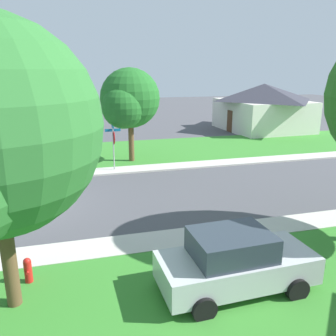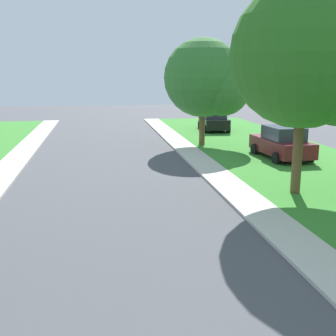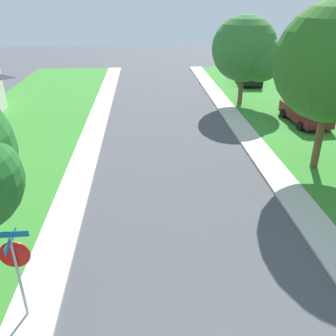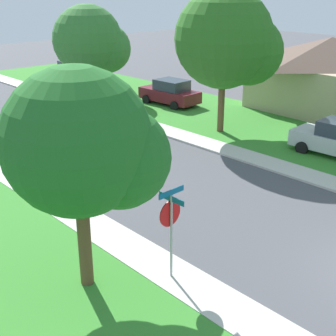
{
  "view_description": "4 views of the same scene",
  "coord_description": "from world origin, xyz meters",
  "px_view_note": "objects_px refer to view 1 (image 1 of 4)",
  "views": [
    {
      "loc": [
        15.62,
        2.42,
        5.94
      ],
      "look_at": [
        0.17,
        6.58,
        1.4
      ],
      "focal_mm": 37.21,
      "sensor_mm": 36.0,
      "label": 1
    },
    {
      "loc": [
        -0.45,
        -1.95,
        4.49
      ],
      "look_at": [
        1.81,
        11.92,
        1.4
      ],
      "focal_mm": 46.53,
      "sensor_mm": 36.0,
      "label": 2
    },
    {
      "loc": [
        -1.55,
        -2.59,
        7.81
      ],
      "look_at": [
        -0.62,
        10.5,
        1.4
      ],
      "focal_mm": 38.24,
      "sensor_mm": 36.0,
      "label": 3
    },
    {
      "loc": [
        -12.55,
        -3.6,
        7.82
      ],
      "look_at": [
        -1.47,
        8.27,
        1.4
      ],
      "focal_mm": 50.16,
      "sensor_mm": 36.0,
      "label": 4
    }
  ],
  "objects_px": {
    "stop_sign_far_corner": "(114,140)",
    "tree_across_right": "(128,100)",
    "fire_hydrant": "(28,270)",
    "car_silver_far_down_street": "(235,262)",
    "house_left_setback": "(263,106)"
  },
  "relations": [
    {
      "from": "house_left_setback",
      "to": "stop_sign_far_corner",
      "type": "bearing_deg",
      "value": -55.69
    },
    {
      "from": "car_silver_far_down_street",
      "to": "fire_hydrant",
      "type": "bearing_deg",
      "value": -107.64
    },
    {
      "from": "car_silver_far_down_street",
      "to": "tree_across_right",
      "type": "bearing_deg",
      "value": -177.61
    },
    {
      "from": "stop_sign_far_corner",
      "to": "tree_across_right",
      "type": "relative_size",
      "value": 0.46
    },
    {
      "from": "tree_across_right",
      "to": "house_left_setback",
      "type": "height_order",
      "value": "tree_across_right"
    },
    {
      "from": "car_silver_far_down_street",
      "to": "fire_hydrant",
      "type": "height_order",
      "value": "car_silver_far_down_street"
    },
    {
      "from": "stop_sign_far_corner",
      "to": "tree_across_right",
      "type": "bearing_deg",
      "value": 144.43
    },
    {
      "from": "tree_across_right",
      "to": "car_silver_far_down_street",
      "type": "bearing_deg",
      "value": 2.39
    },
    {
      "from": "stop_sign_far_corner",
      "to": "fire_hydrant",
      "type": "relative_size",
      "value": 3.34
    },
    {
      "from": "stop_sign_far_corner",
      "to": "car_silver_far_down_street",
      "type": "xyz_separation_m",
      "value": [
        12.76,
        1.81,
        -1.01
      ]
    },
    {
      "from": "car_silver_far_down_street",
      "to": "house_left_setback",
      "type": "xyz_separation_m",
      "value": [
        -23.77,
        14.34,
        1.5
      ]
    },
    {
      "from": "car_silver_far_down_street",
      "to": "house_left_setback",
      "type": "distance_m",
      "value": 27.8
    },
    {
      "from": "stop_sign_far_corner",
      "to": "house_left_setback",
      "type": "distance_m",
      "value": 19.55
    },
    {
      "from": "tree_across_right",
      "to": "house_left_setback",
      "type": "relative_size",
      "value": 0.66
    },
    {
      "from": "car_silver_far_down_street",
      "to": "house_left_setback",
      "type": "height_order",
      "value": "house_left_setback"
    }
  ]
}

